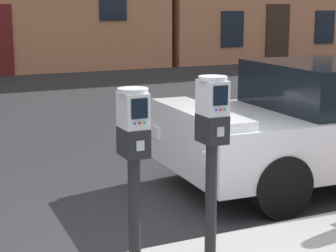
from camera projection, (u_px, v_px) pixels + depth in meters
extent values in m
cylinder|color=black|center=(134.00, 215.00, 4.20)|extent=(0.09, 0.09, 0.88)
cube|color=black|center=(133.00, 142.00, 4.09)|extent=(0.17, 0.24, 0.20)
cube|color=#A5A8AD|center=(140.00, 146.00, 3.98)|extent=(0.06, 0.01, 0.07)
cube|color=#B7BABF|center=(133.00, 110.00, 4.04)|extent=(0.17, 0.23, 0.25)
cube|color=black|center=(140.00, 109.00, 3.93)|extent=(0.12, 0.01, 0.14)
cylinder|color=blue|center=(135.00, 124.00, 3.94)|extent=(0.02, 0.01, 0.02)
cylinder|color=red|center=(140.00, 123.00, 3.95)|extent=(0.02, 0.01, 0.02)
cylinder|color=green|center=(145.00, 123.00, 3.97)|extent=(0.02, 0.01, 0.02)
cylinder|color=#B7BABF|center=(133.00, 90.00, 4.01)|extent=(0.22, 0.22, 0.03)
cylinder|color=black|center=(211.00, 200.00, 4.47)|extent=(0.09, 0.09, 0.91)
cube|color=black|center=(212.00, 129.00, 4.35)|extent=(0.17, 0.24, 0.21)
cube|color=#A5A8AD|center=(221.00, 132.00, 4.24)|extent=(0.06, 0.01, 0.07)
cube|color=#B7BABF|center=(213.00, 98.00, 4.31)|extent=(0.17, 0.23, 0.26)
cube|color=black|center=(221.00, 96.00, 4.19)|extent=(0.12, 0.01, 0.14)
cylinder|color=blue|center=(216.00, 110.00, 4.20)|extent=(0.02, 0.01, 0.02)
cylinder|color=red|center=(221.00, 110.00, 4.21)|extent=(0.02, 0.01, 0.02)
cylinder|color=green|center=(225.00, 109.00, 4.23)|extent=(0.02, 0.01, 0.02)
cylinder|color=#B7BABF|center=(213.00, 78.00, 4.28)|extent=(0.22, 0.22, 0.03)
cube|color=silver|center=(199.00, 114.00, 6.16)|extent=(0.53, 1.70, 0.10)
cube|color=white|center=(208.00, 160.00, 5.52)|extent=(0.05, 0.20, 0.14)
cube|color=white|center=(156.00, 132.00, 6.75)|extent=(0.05, 0.20, 0.14)
cylinder|color=black|center=(280.00, 186.00, 5.73)|extent=(0.65, 0.26, 0.64)
cylinder|color=black|center=(206.00, 149.00, 7.21)|extent=(0.65, 0.26, 0.64)
cube|color=black|center=(232.00, 29.00, 20.40)|extent=(0.90, 0.06, 1.25)
cube|color=black|center=(325.00, 27.00, 22.16)|extent=(0.90, 0.06, 1.25)
cube|color=black|center=(278.00, 33.00, 21.26)|extent=(1.00, 0.07, 2.10)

